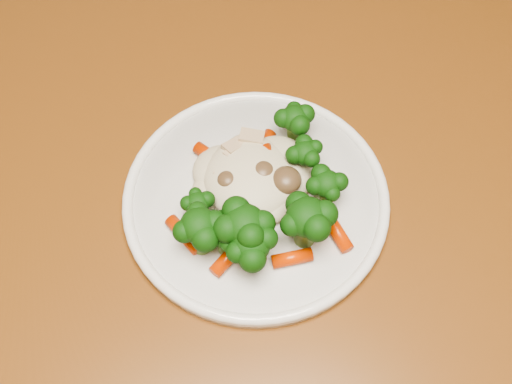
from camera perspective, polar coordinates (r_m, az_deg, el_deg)
The scene contains 3 objects.
dining_table at distance 0.66m, azimuth 10.20°, elevation -7.58°, with size 1.37×0.98×0.75m.
plate at distance 0.58m, azimuth 0.00°, elevation -0.73°, with size 0.24×0.24×0.01m, color white.
meal at distance 0.55m, azimuth 0.25°, elevation -0.79°, with size 0.16×0.16×0.05m.
Camera 1 is at (-0.26, 0.01, 1.26)m, focal length 45.00 mm.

